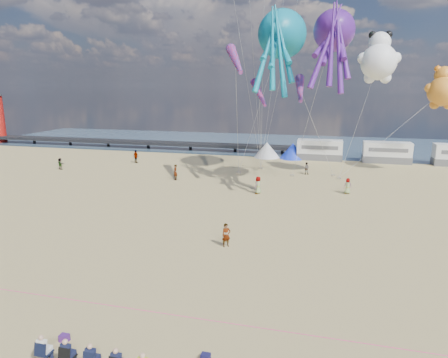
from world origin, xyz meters
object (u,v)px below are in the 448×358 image
beachgoer_1 (306,168)px  kite_teddy_orange (443,92)px  sandbag_c (339,178)px  kite_octopus_teal (282,34)px  tent_blue (293,151)px  spectator_row (93,357)px  sandbag_e (261,168)px  sandbag_a (239,172)px  motorhome_1 (387,152)px  sandbag_b (292,175)px  motorhome_0 (320,150)px  beachgoer_5 (175,172)px  windsock_right (259,93)px  cooler_purple (64,338)px  windsock_left (235,60)px  windsock_mid (300,89)px  kite_panda (379,62)px  beachgoer_4 (60,164)px  tent_white (267,150)px  beachgoer_0 (348,186)px  beachgoer_6 (258,185)px  cooler_navy (206,357)px  beachgoer_3 (136,156)px  standing_person (226,235)px  sandbag_d (333,175)px  kite_octopus_purple (334,30)px

beachgoer_1 → kite_teddy_orange: (15.28, 2.73, 9.50)m
sandbag_c → kite_octopus_teal: (-7.27, -0.71, 16.53)m
sandbag_c → tent_blue: bearing=117.7°
spectator_row → sandbag_e: spectator_row is taller
beachgoer_1 → sandbag_a: bearing=13.0°
motorhome_1 → sandbag_b: motorhome_1 is taller
motorhome_0 → beachgoer_1: (-1.36, -10.97, -0.73)m
motorhome_1 → beachgoer_1: size_ratio=4.27×
beachgoer_5 → windsock_right: 13.56m
kite_octopus_teal → cooler_purple: bearing=-113.5°
windsock_left → windsock_mid: windsock_left is taller
kite_panda → sandbag_c: bearing=168.0°
beachgoer_4 → sandbag_a: (23.64, 3.60, -0.66)m
sandbag_e → beachgoer_4: bearing=-165.1°
sandbag_e → kite_teddy_orange: kite_teddy_orange is taller
tent_white → kite_teddy_orange: (21.92, -8.24, 9.08)m
spectator_row → sandbag_e: size_ratio=12.20×
beachgoer_0 → windsock_left: bearing=-2.0°
beachgoer_6 → windsock_mid: bearing=144.0°
sandbag_c → windsock_left: bearing=-143.4°
cooler_navy → kite_teddy_orange: 44.31m
motorhome_1 → spectator_row: (-16.96, -49.46, -0.85)m
sandbag_c → sandbag_e: 10.63m
beachgoer_3 → beachgoer_5: (9.48, -8.70, -0.00)m
kite_octopus_teal → tent_white: bearing=89.0°
spectator_row → windsock_left: windsock_left is taller
tent_blue → kite_panda: size_ratio=0.60×
motorhome_1 → sandbag_e: size_ratio=13.20×
tent_white → beachgoer_3: size_ratio=2.16×
beachgoer_5 → kite_panda: (22.23, 4.82, 12.53)m
beachgoer_4 → sandbag_c: size_ratio=3.07×
standing_person → kite_panda: bearing=30.5°
spectator_row → tent_blue: bearing=86.0°
cooler_navy → windsock_right: (-2.95, 29.61, 10.01)m
beachgoer_3 → kite_teddy_orange: 40.75m
sandbag_e → kite_panda: (13.39, -3.97, 13.35)m
beachgoer_6 → sandbag_a: beachgoer_6 is taller
beachgoer_1 → beachgoer_6: beachgoer_6 is taller
cooler_purple → tent_blue: bearing=83.2°
sandbag_b → sandbag_d: 5.17m
tent_blue → kite_octopus_purple: size_ratio=0.39×
sandbag_c → windsock_right: (-8.96, -5.51, 10.05)m
motorhome_0 → sandbag_a: size_ratio=13.20×
windsock_right → beachgoer_1: bearing=30.5°
beachgoer_4 → kite_teddy_orange: 48.89m
standing_person → sandbag_c: standing_person is taller
kite_octopus_purple → windsock_right: (-7.35, 1.41, -5.94)m
sandbag_c → kite_panda: kite_panda is taller
standing_person → beachgoer_0: size_ratio=1.01×
beachgoer_1 → beachgoer_3: beachgoer_3 is taller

